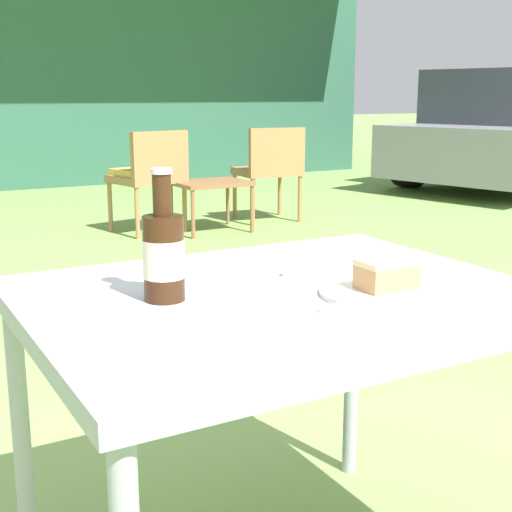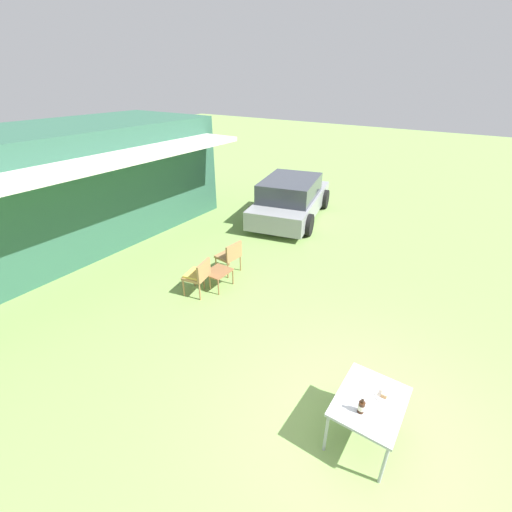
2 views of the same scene
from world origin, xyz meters
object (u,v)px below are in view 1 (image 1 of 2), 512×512
Objects in this scene: patio_table at (281,320)px; wicker_chair_plain at (270,166)px; garden_side_table at (211,187)px; cake_on_plate at (381,283)px; cola_bottle_near at (164,254)px; wicker_chair_cushioned at (150,172)px.

wicker_chair_plain is at bearing 59.58° from patio_table.
garden_side_table is 4.27m from patio_table.
wicker_chair_plain is 0.67m from garden_side_table.
cola_bottle_near is (-0.38, 0.17, 0.07)m from cake_on_plate.
garden_side_table is (0.44, -0.18, -0.12)m from wicker_chair_cushioned.
cake_on_plate is at bearing 62.49° from wicker_chair_cushioned.
patio_table is at bearing -12.79° from cola_bottle_near.
wicker_chair_cushioned and wicker_chair_plain have the same top height.
wicker_chair_plain is 0.81× the size of patio_table.
wicker_chair_cushioned is 1.00× the size of wicker_chair_plain.
patio_table is (-1.74, -3.89, 0.27)m from garden_side_table.
garden_side_table is at bearing 19.61° from wicker_chair_plain.
cola_bottle_near is (-1.53, -4.02, 0.31)m from wicker_chair_cushioned.
wicker_chair_cushioned is at bearing 157.59° from garden_side_table.
patio_table is 4.57× the size of cake_on_plate.
garden_side_table is at bearing 68.46° from cake_on_plate.
cola_bottle_near is at bearing 167.21° from patio_table.
cake_on_plate is (0.15, -0.12, 0.08)m from patio_table.
wicker_chair_cushioned is 1.08m from wicker_chair_plain.
patio_table is at bearing 60.07° from wicker_chair_cushioned.
cake_on_plate is at bearing 67.46° from wicker_chair_plain.
patio_table is at bearing 142.00° from cake_on_plate.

